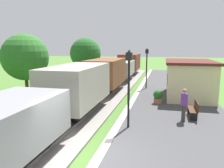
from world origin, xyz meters
TOP-DOWN VIEW (x-y plane):
  - ground_plane at (0.00, 0.00)m, footprint 160.00×160.00m
  - platform_edge_stripe at (0.40, 0.00)m, footprint 0.36×60.00m
  - track_ballast at (-2.40, 0.00)m, footprint 3.80×60.00m
  - rail_near at (-1.68, 0.00)m, footprint 0.07×60.00m
  - rail_far at (-3.12, 0.00)m, footprint 0.07×60.00m
  - freight_train at (-2.40, 11.99)m, footprint 2.50×32.60m
  - station_hut at (4.40, 10.84)m, footprint 3.50×5.80m
  - bench_near_hut at (4.20, 5.48)m, footprint 0.42×1.50m
  - bench_down_platform at (4.20, 16.03)m, footprint 0.42×1.50m
  - person_waiting at (3.59, 4.71)m, footprint 0.31×0.42m
  - potted_planter at (2.20, 8.10)m, footprint 0.64×0.64m
  - lamp_post_near at (0.96, 3.17)m, footprint 0.28×0.28m
  - lamp_post_far at (0.96, 13.43)m, footprint 0.28×0.28m
  - tree_trackside_far at (-8.50, 8.99)m, footprint 3.77×3.77m
  - tree_field_left at (-6.02, 16.34)m, footprint 3.40×3.40m

SIDE VIEW (x-z plane):
  - ground_plane at x=0.00m, z-range 0.00..0.00m
  - track_ballast at x=-2.40m, z-range 0.00..0.12m
  - rail_near at x=-1.68m, z-range 0.12..0.26m
  - rail_far at x=-3.12m, z-range 0.12..0.26m
  - platform_edge_stripe at x=0.40m, z-range 0.25..0.26m
  - bench_near_hut at x=4.20m, z-range 0.27..1.18m
  - bench_down_platform at x=4.20m, z-range 0.27..1.18m
  - potted_planter at x=2.20m, z-range 0.26..1.18m
  - person_waiting at x=3.59m, z-range 0.33..2.04m
  - freight_train at x=-2.40m, z-range 0.22..2.94m
  - station_hut at x=4.40m, z-range 0.26..3.04m
  - lamp_post_near at x=0.96m, z-range 0.95..4.65m
  - lamp_post_far at x=0.96m, z-range 0.95..4.65m
  - tree_trackside_far at x=-8.50m, z-range 0.66..5.76m
  - tree_field_left at x=-6.02m, z-range 0.80..5.82m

